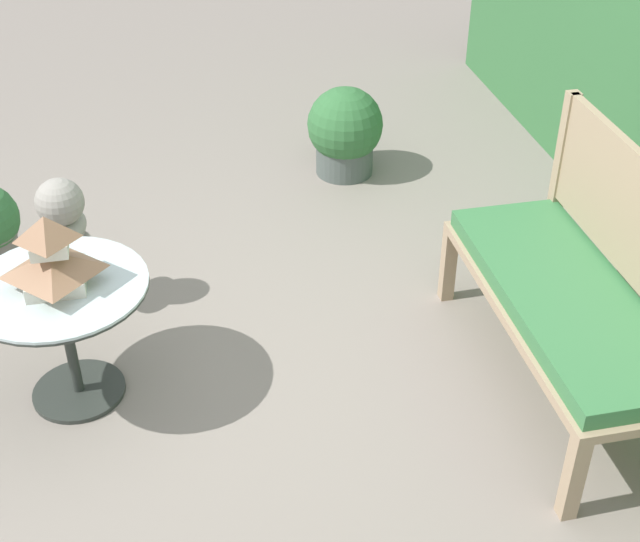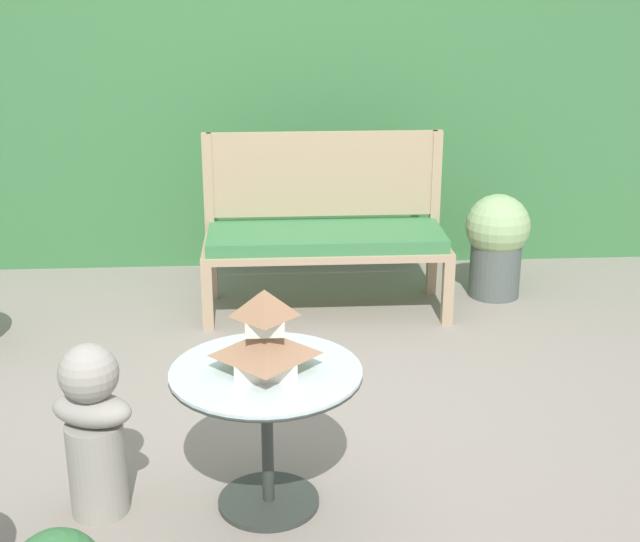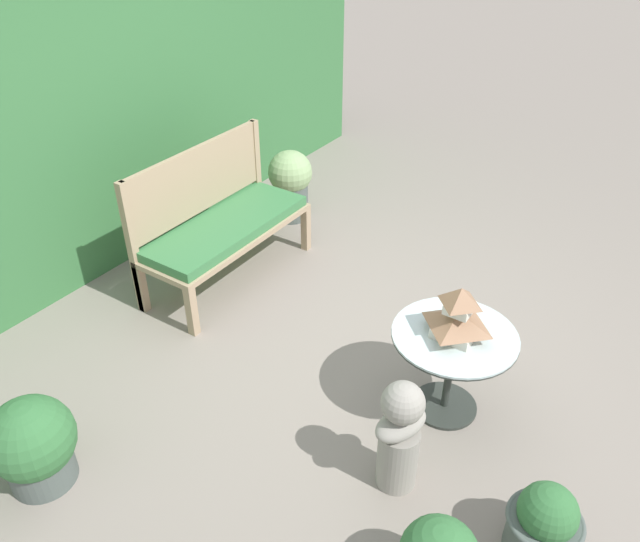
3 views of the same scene
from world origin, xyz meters
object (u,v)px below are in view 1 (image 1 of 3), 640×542
patio_table (62,309)px  garden_bust (68,244)px  garden_bench (565,304)px  pagoda_birdhouse (51,257)px  potted_plant_bench_left (345,132)px

patio_table → garden_bust: size_ratio=1.04×
garden_bench → pagoda_birdhouse: bearing=-100.2°
garden_bench → patio_table: size_ratio=2.01×
pagoda_birdhouse → patio_table: bearing=-93.6°
patio_table → garden_bust: bearing=-179.5°
patio_table → garden_bust: 0.63m
pagoda_birdhouse → garden_bust: 0.71m
garden_bench → garden_bust: garden_bust is taller
garden_bench → potted_plant_bench_left: bearing=-167.9°
patio_table → potted_plant_bench_left: size_ratio=1.32×
garden_bust → potted_plant_bench_left: bearing=142.0°
garden_bench → pagoda_birdhouse: pagoda_birdhouse is taller
pagoda_birdhouse → potted_plant_bench_left: bearing=137.0°
pagoda_birdhouse → garden_bust: bearing=-179.5°
patio_table → pagoda_birdhouse: 0.25m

